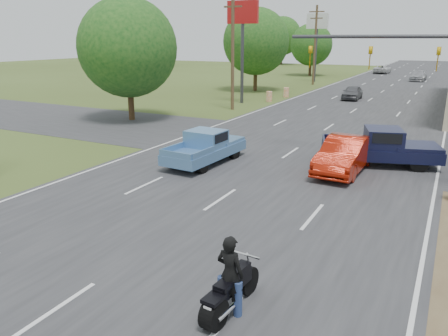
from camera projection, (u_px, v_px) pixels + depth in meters
The scene contains 23 objects.
ground at pixel (54, 311), 9.84m from camera, with size 200.00×200.00×0.00m, color #3F4C1E.
main_road at pixel (370, 100), 43.81m from camera, with size 15.00×180.00×0.02m, color #2D2D30.
cross_road at pixel (302, 145), 25.13m from camera, with size 120.00×10.00×0.02m, color #2D2D30.
utility_pole_5 at pixel (233, 46), 36.33m from camera, with size 2.00×0.28×10.00m.
utility_pole_6 at pixel (315, 43), 56.71m from camera, with size 2.00×0.28×10.00m.
tree_0 at pixel (128, 48), 31.55m from camera, with size 7.14×7.14×8.84m.
tree_1 at pixel (256, 42), 49.92m from camera, with size 7.56×7.56×9.36m.
tree_2 at pixel (311, 45), 70.79m from camera, with size 6.72×6.72×8.32m.
tree_4 at pixel (143, 34), 96.04m from camera, with size 9.24×9.24×11.44m.
tree_6 at pixel (282, 36), 102.00m from camera, with size 8.82×8.82×10.92m.
barrel_2 at pixel (269, 97), 42.35m from camera, with size 0.56×0.56×1.00m, color orange.
barrel_3 at pixel (286, 92), 45.62m from camera, with size 0.56×0.56×1.00m, color orange.
pole_sign_left_near at pixel (243, 24), 39.64m from camera, with size 3.00×0.35×9.20m.
pole_sign_left_far at pixel (317, 29), 60.02m from camera, with size 3.00×0.35×9.20m.
signal_mast at pixel (421, 63), 20.32m from camera, with size 9.12×0.40×7.00m.
red_convertible at pixel (345, 155), 19.92m from camera, with size 1.71×4.90×1.61m, color #9A1807.
motorcycle at pixel (228, 294), 9.59m from camera, with size 0.69×2.25×1.14m.
rider at pixel (230, 278), 9.53m from camera, with size 0.65×0.43×1.78m, color black.
blue_pickup at pixel (207, 146), 21.40m from camera, with size 2.19×5.03×1.63m.
navy_pickup at pixel (383, 147), 20.97m from camera, with size 5.82×3.60×1.81m.
distant_car_grey at pixel (352, 93), 43.81m from camera, with size 1.64×4.07×1.39m, color #545559.
distant_car_silver at pixel (418, 76), 63.14m from camera, with size 2.03×4.99×1.45m, color #A0A0A4.
distant_car_white at pixel (382, 69), 76.57m from camera, with size 2.40×5.21×1.45m, color silver.
Camera 1 is at (7.36, -5.76, 5.91)m, focal length 35.00 mm.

